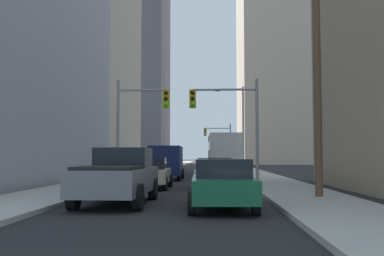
{
  "coord_description": "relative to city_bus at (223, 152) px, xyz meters",
  "views": [
    {
      "loc": [
        1.39,
        -3.19,
        1.61
      ],
      "look_at": [
        0.0,
        28.99,
        3.61
      ],
      "focal_mm": 42.19,
      "sensor_mm": 36.0,
      "label": 1
    }
  ],
  "objects": [
    {
      "name": "sedan_white",
      "position": [
        -0.85,
        -17.58,
        -1.16
      ],
      "size": [
        1.95,
        4.25,
        1.52
      ],
      "color": "white",
      "rests_on": "ground"
    },
    {
      "name": "building_left_mid_office",
      "position": [
        -21.18,
        8.47,
        13.49
      ],
      "size": [
        22.12,
        18.14,
        30.84
      ],
      "primitive_type": "cube",
      "color": "#B7A893",
      "rests_on": "ground"
    },
    {
      "name": "building_left_far_tower",
      "position": [
        -21.66,
        50.81,
        21.96
      ],
      "size": [
        22.83,
        18.22,
        47.78
      ],
      "primitive_type": "cube",
      "color": "#4C515B",
      "rests_on": "ground"
    },
    {
      "name": "sedan_green",
      "position": [
        -0.69,
        -26.39,
        -1.16
      ],
      "size": [
        1.95,
        4.25,
        1.52
      ],
      "color": "#195938",
      "rests_on": "ground"
    },
    {
      "name": "sidewalk_right",
      "position": [
        2.56,
        13.19,
        -1.85
      ],
      "size": [
        3.18,
        160.0,
        0.15
      ],
      "primitive_type": "cube",
      "color": "#9E9E99",
      "rests_on": "ground"
    },
    {
      "name": "traffic_signal_near_right",
      "position": [
        -0.11,
        -14.39,
        2.12
      ],
      "size": [
        3.94,
        0.44,
        6.0
      ],
      "color": "gray",
      "rests_on": "ground"
    },
    {
      "name": "street_lamp_right",
      "position": [
        1.26,
        -1.88,
        2.63
      ],
      "size": [
        2.53,
        0.32,
        7.5
      ],
      "color": "gray",
      "rests_on": "ground"
    },
    {
      "name": "pickup_truck_grey",
      "position": [
        -4.15,
        -24.89,
        -1.0
      ],
      "size": [
        2.2,
        5.43,
        1.9
      ],
      "color": "slate",
      "rests_on": "ground"
    },
    {
      "name": "sidewalk_left",
      "position": [
        -7.38,
        13.19,
        -1.85
      ],
      "size": [
        3.18,
        160.0,
        0.15
      ],
      "primitive_type": "cube",
      "color": "#9E9E99",
      "rests_on": "ground"
    },
    {
      "name": "cargo_van_navy",
      "position": [
        -4.07,
        -9.57,
        -0.64
      ],
      "size": [
        2.16,
        5.26,
        2.26
      ],
      "color": "#141E4C",
      "rests_on": "ground"
    },
    {
      "name": "utility_pole_right",
      "position": [
        2.87,
        -23.4,
        3.24
      ],
      "size": [
        2.2,
        0.28,
        9.79
      ],
      "color": "brown",
      "rests_on": "ground"
    },
    {
      "name": "city_bus",
      "position": [
        0.0,
        0.0,
        0.0
      ],
      "size": [
        2.75,
        11.55,
        3.4
      ],
      "color": "silver",
      "rests_on": "ground"
    },
    {
      "name": "traffic_signal_near_left",
      "position": [
        -5.12,
        -14.4,
        2.08
      ],
      "size": [
        3.06,
        0.44,
        6.0
      ],
      "color": "gray",
      "rests_on": "ground"
    },
    {
      "name": "traffic_signal_far_right",
      "position": [
        -0.01,
        21.61,
        2.11
      ],
      "size": [
        3.72,
        0.44,
        6.0
      ],
      "color": "gray",
      "rests_on": "ground"
    },
    {
      "name": "building_right_far_highrise",
      "position": [
        12.67,
        56.49,
        33.59
      ],
      "size": [
        15.02,
        25.42,
        71.04
      ],
      "primitive_type": "cube",
      "color": "#B7A893",
      "rests_on": "ground"
    },
    {
      "name": "sedan_beige",
      "position": [
        -4.05,
        -17.69,
        -1.16
      ],
      "size": [
        1.95,
        4.25,
        1.52
      ],
      "color": "#C6B793",
      "rests_on": "ground"
    }
  ]
}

